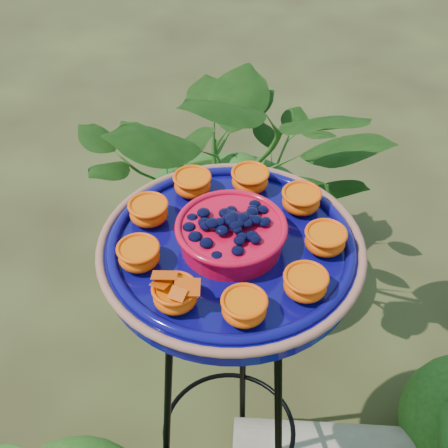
% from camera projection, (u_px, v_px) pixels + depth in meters
% --- Properties ---
extents(tripod_stand, '(0.43, 0.43, 0.93)m').
position_uv_depth(tripod_stand, '(230.00, 374.00, 1.41)').
color(tripod_stand, black).
rests_on(tripod_stand, ground).
extents(feeder_dish, '(0.61, 0.61, 0.11)m').
position_uv_depth(feeder_dish, '(231.00, 246.00, 1.14)').
color(feeder_dish, '#0A075B').
rests_on(feeder_dish, tripod_stand).
extents(shrub_back_left, '(1.13, 1.07, 1.00)m').
position_uv_depth(shrub_back_left, '(239.00, 183.00, 2.02)').
color(shrub_back_left, '#1E4813').
rests_on(shrub_back_left, ground).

